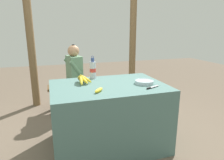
{
  "coord_description": "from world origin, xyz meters",
  "views": [
    {
      "loc": [
        -0.63,
        -2.13,
        1.41
      ],
      "look_at": [
        0.06,
        0.05,
        0.82
      ],
      "focal_mm": 32.0,
      "sensor_mm": 36.0,
      "label": 1
    }
  ],
  "objects_px": {
    "serving_bowl": "(144,82)",
    "support_post_near": "(30,36)",
    "loose_banana_front": "(99,90)",
    "knife": "(151,87)",
    "support_post_far": "(133,35)",
    "banana_bunch_ripe": "(83,79)",
    "seated_vendor": "(72,73)",
    "banana_bunch_green": "(114,79)",
    "water_bottle": "(93,70)",
    "wooden_bench": "(91,88)"
  },
  "relations": [
    {
      "from": "loose_banana_front",
      "to": "seated_vendor",
      "type": "bearing_deg",
      "value": 94.4
    },
    {
      "from": "wooden_bench",
      "to": "banana_bunch_green",
      "type": "xyz_separation_m",
      "value": [
        0.44,
        0.0,
        0.13
      ]
    },
    {
      "from": "water_bottle",
      "to": "support_post_far",
      "type": "xyz_separation_m",
      "value": [
        1.13,
        1.34,
        0.39
      ]
    },
    {
      "from": "banana_bunch_ripe",
      "to": "banana_bunch_green",
      "type": "distance_m",
      "value": 1.39
    },
    {
      "from": "loose_banana_front",
      "to": "support_post_far",
      "type": "xyz_separation_m",
      "value": [
        1.2,
        1.92,
        0.49
      ]
    },
    {
      "from": "seated_vendor",
      "to": "support_post_near",
      "type": "height_order",
      "value": "support_post_near"
    },
    {
      "from": "banana_bunch_ripe",
      "to": "support_post_far",
      "type": "relative_size",
      "value": 0.11
    },
    {
      "from": "support_post_near",
      "to": "support_post_far",
      "type": "xyz_separation_m",
      "value": [
        1.94,
        0.0,
        0.0
      ]
    },
    {
      "from": "loose_banana_front",
      "to": "knife",
      "type": "bearing_deg",
      "value": -4.24
    },
    {
      "from": "serving_bowl",
      "to": "banana_bunch_green",
      "type": "distance_m",
      "value": 1.38
    },
    {
      "from": "banana_bunch_ripe",
      "to": "support_post_near",
      "type": "relative_size",
      "value": 0.11
    },
    {
      "from": "loose_banana_front",
      "to": "knife",
      "type": "xyz_separation_m",
      "value": [
        0.58,
        -0.04,
        -0.01
      ]
    },
    {
      "from": "banana_bunch_green",
      "to": "water_bottle",
      "type": "bearing_deg",
      "value": -123.07
    },
    {
      "from": "support_post_far",
      "to": "banana_bunch_green",
      "type": "bearing_deg",
      "value": -141.34
    },
    {
      "from": "wooden_bench",
      "to": "serving_bowl",
      "type": "bearing_deg",
      "value": -74.73
    },
    {
      "from": "banana_bunch_ripe",
      "to": "banana_bunch_green",
      "type": "xyz_separation_m",
      "value": [
        0.76,
        1.12,
        -0.33
      ]
    },
    {
      "from": "loose_banana_front",
      "to": "support_post_far",
      "type": "bearing_deg",
      "value": 58.13
    },
    {
      "from": "wooden_bench",
      "to": "support_post_far",
      "type": "xyz_separation_m",
      "value": [
        0.97,
        0.43,
        0.91
      ]
    },
    {
      "from": "banana_bunch_ripe",
      "to": "knife",
      "type": "height_order",
      "value": "banana_bunch_ripe"
    },
    {
      "from": "knife",
      "to": "seated_vendor",
      "type": "xyz_separation_m",
      "value": [
        -0.69,
        1.5,
        -0.12
      ]
    },
    {
      "from": "banana_bunch_ripe",
      "to": "loose_banana_front",
      "type": "height_order",
      "value": "banana_bunch_ripe"
    },
    {
      "from": "water_bottle",
      "to": "knife",
      "type": "bearing_deg",
      "value": -50.75
    },
    {
      "from": "banana_bunch_ripe",
      "to": "seated_vendor",
      "type": "bearing_deg",
      "value": 90.53
    },
    {
      "from": "loose_banana_front",
      "to": "banana_bunch_ripe",
      "type": "bearing_deg",
      "value": 105.03
    },
    {
      "from": "serving_bowl",
      "to": "banana_bunch_green",
      "type": "height_order",
      "value": "serving_bowl"
    },
    {
      "from": "banana_bunch_ripe",
      "to": "knife",
      "type": "relative_size",
      "value": 1.46
    },
    {
      "from": "loose_banana_front",
      "to": "water_bottle",
      "type": "bearing_deg",
      "value": 83.5
    },
    {
      "from": "serving_bowl",
      "to": "banana_bunch_green",
      "type": "bearing_deg",
      "value": 86.93
    },
    {
      "from": "water_bottle",
      "to": "knife",
      "type": "height_order",
      "value": "water_bottle"
    },
    {
      "from": "loose_banana_front",
      "to": "support_post_near",
      "type": "height_order",
      "value": "support_post_near"
    },
    {
      "from": "water_bottle",
      "to": "wooden_bench",
      "type": "bearing_deg",
      "value": 80.21
    },
    {
      "from": "water_bottle",
      "to": "loose_banana_front",
      "type": "distance_m",
      "value": 0.59
    },
    {
      "from": "loose_banana_front",
      "to": "seated_vendor",
      "type": "relative_size",
      "value": 0.12
    },
    {
      "from": "wooden_bench",
      "to": "support_post_far",
      "type": "height_order",
      "value": "support_post_far"
    },
    {
      "from": "wooden_bench",
      "to": "seated_vendor",
      "type": "height_order",
      "value": "seated_vendor"
    },
    {
      "from": "banana_bunch_ripe",
      "to": "knife",
      "type": "bearing_deg",
      "value": -31.89
    },
    {
      "from": "serving_bowl",
      "to": "water_bottle",
      "type": "relative_size",
      "value": 0.74
    },
    {
      "from": "water_bottle",
      "to": "loose_banana_front",
      "type": "xyz_separation_m",
      "value": [
        -0.07,
        -0.58,
        -0.1
      ]
    },
    {
      "from": "knife",
      "to": "wooden_bench",
      "type": "distance_m",
      "value": 1.63
    },
    {
      "from": "loose_banana_front",
      "to": "knife",
      "type": "height_order",
      "value": "loose_banana_front"
    },
    {
      "from": "loose_banana_front",
      "to": "support_post_far",
      "type": "relative_size",
      "value": 0.05
    },
    {
      "from": "banana_bunch_ripe",
      "to": "support_post_far",
      "type": "distance_m",
      "value": 2.07
    },
    {
      "from": "serving_bowl",
      "to": "knife",
      "type": "xyz_separation_m",
      "value": [
        -0.01,
        -0.19,
        -0.01
      ]
    },
    {
      "from": "knife",
      "to": "banana_bunch_green",
      "type": "distance_m",
      "value": 1.57
    },
    {
      "from": "banana_bunch_ripe",
      "to": "loose_banana_front",
      "type": "relative_size",
      "value": 2.01
    },
    {
      "from": "serving_bowl",
      "to": "support_post_far",
      "type": "xyz_separation_m",
      "value": [
        0.61,
        1.77,
        0.48
      ]
    },
    {
      "from": "seated_vendor",
      "to": "support_post_far",
      "type": "xyz_separation_m",
      "value": [
        1.31,
        0.47,
        0.61
      ]
    },
    {
      "from": "serving_bowl",
      "to": "support_post_near",
      "type": "relative_size",
      "value": 0.09
    },
    {
      "from": "banana_bunch_green",
      "to": "support_post_far",
      "type": "relative_size",
      "value": 0.09
    },
    {
      "from": "banana_bunch_ripe",
      "to": "water_bottle",
      "type": "bearing_deg",
      "value": 50.28
    }
  ]
}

